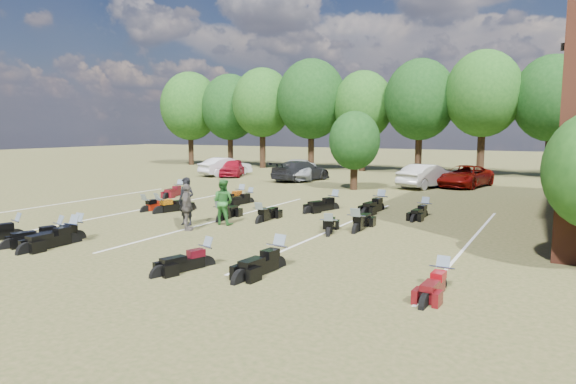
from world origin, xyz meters
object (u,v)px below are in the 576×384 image
Objects in this scene: person_black at (186,201)px; person_grey at (187,207)px; motorcycle_0 at (16,238)px; car_4 at (434,176)px; person_green at (223,202)px; car_0 at (233,168)px; motorcycle_3 at (78,239)px; motorcycle_7 at (146,212)px; motorcycle_14 at (180,195)px.

person_black reaches higher than person_grey.
motorcycle_0 is (-4.50, -3.93, -0.89)m from person_grey.
car_4 is 1.95× the size of person_black.
car_0 is at bearing -59.61° from person_green.
person_green is 1.03× the size of person_grey.
person_black is (-5.46, -19.14, 0.32)m from car_4.
motorcycle_0 is at bearing -159.94° from motorcycle_3.
motorcycle_7 is (6.60, -16.62, -0.70)m from car_0.
motorcycle_0 is 2.32m from motorcycle_3.
motorcycle_14 is (-4.87, 11.11, 0.00)m from motorcycle_3.
person_grey reaches higher than motorcycle_7.
person_black is at bearing -103.23° from car_4.
person_grey is at bearing -83.96° from car_0.
motorcycle_3 is (8.81, -22.23, -0.70)m from car_0.
motorcycle_0 is (-3.76, -4.78, -0.96)m from person_black.
motorcycle_7 is at bearing 28.40° from person_grey.
car_0 is 23.92m from motorcycle_3.
motorcycle_3 is at bearing 120.58° from motorcycle_7.
motorcycle_3 is at bearing 56.04° from person_green.
person_grey is 0.82× the size of motorcycle_0.
motorcycle_7 is (-2.21, 5.61, 0.00)m from motorcycle_3.
motorcycle_0 is 12.25m from motorcycle_14.
car_4 is at bearing -108.87° from motorcycle_7.
car_0 is at bearing -2.46° from person_grey.
car_4 is 19.80m from motorcycle_7.
motorcycle_14 reaches higher than motorcycle_0.
car_4 reaches higher than motorcycle_14.
motorcycle_3 is 12.13m from motorcycle_14.
car_0 is 1.86× the size of motorcycle_14.
car_4 reaches higher than motorcycle_0.
person_black is 0.88× the size of motorcycle_0.
motorcycle_14 is (-2.71, 11.95, 0.00)m from motorcycle_0.
motorcycle_3 reaches higher than motorcycle_14.
motorcycle_7 is at bearing -92.53° from car_0.
car_0 is at bearing 120.55° from motorcycle_0.
motorcycle_3 is (-1.60, -3.95, -0.96)m from person_black.
person_grey is 6.04m from motorcycle_0.
person_grey is 10.82m from motorcycle_14.
car_0 is at bearing 116.59° from person_black.
person_green is (11.63, -17.49, 0.22)m from car_0.
motorcycle_7 is (-3.81, 1.66, -0.96)m from person_black.
motorcycle_0 is (-9.22, -23.92, -0.64)m from car_4.
person_black is at bearing 8.15° from person_grey.
car_0 is at bearing -59.28° from motorcycle_7.
person_black reaches higher than car_0.
person_green is at bearing -80.56° from car_0.
motorcycle_14 is (3.94, -11.12, -0.70)m from car_0.
car_0 is 2.22× the size of person_green.
person_grey reaches higher than car_0.
motorcycle_14 is (-7.21, 8.02, -0.89)m from person_grey.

